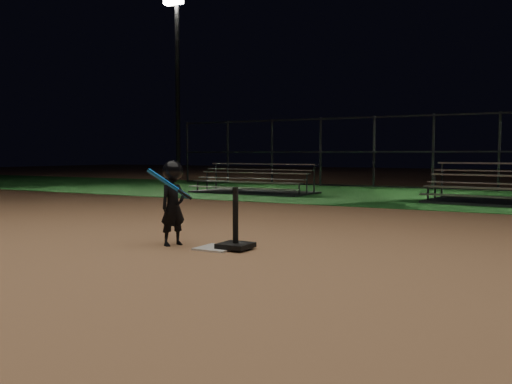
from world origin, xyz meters
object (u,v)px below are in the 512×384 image
object	(u,v)px
child_batter	(173,200)
bleacher_left	(254,187)
light_pole_left	(177,72)
batting_tee	(236,237)
home_plate	(217,248)

from	to	relation	value
child_batter	bleacher_left	xyz separation A→B (m)	(-3.70, 8.67, -0.40)
child_batter	light_pole_left	size ratio (longest dim) A/B	0.13
child_batter	light_pole_left	bearing A→B (deg)	56.08
batting_tee	light_pole_left	distance (m)	19.84
home_plate	light_pole_left	xyz separation A→B (m)	(-12.00, 14.94, 4.93)
batting_tee	bleacher_left	bearing A→B (deg)	118.11
batting_tee	light_pole_left	bearing A→B (deg)	129.43
batting_tee	bleacher_left	world-z (taller)	bleacher_left
child_batter	bleacher_left	bearing A→B (deg)	42.03
batting_tee	child_batter	distance (m)	0.98
batting_tee	light_pole_left	size ratio (longest dim) A/B	0.09
bleacher_left	home_plate	bearing A→B (deg)	-61.91
batting_tee	light_pole_left	xyz separation A→B (m)	(-12.23, 14.87, 4.79)
light_pole_left	batting_tee	bearing A→B (deg)	-50.57
home_plate	child_batter	bearing A→B (deg)	-176.52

